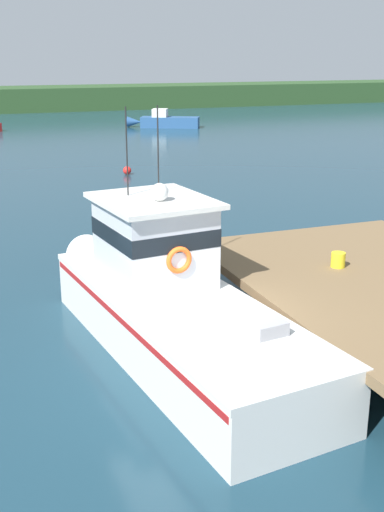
{
  "coord_description": "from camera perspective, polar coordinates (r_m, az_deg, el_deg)",
  "views": [
    {
      "loc": [
        -3.79,
        -10.47,
        5.8
      ],
      "look_at": [
        1.2,
        2.63,
        1.4
      ],
      "focal_mm": 45.28,
      "sensor_mm": 36.0,
      "label": 1
    }
  ],
  "objects": [
    {
      "name": "mooring_buoy_spare_mooring",
      "position": [
        32.79,
        -5.75,
        7.53
      ],
      "size": [
        0.41,
        0.41,
        0.41
      ],
      "primitive_type": "sphere",
      "color": "red",
      "rests_on": "ground"
    },
    {
      "name": "main_fishing_boat",
      "position": [
        13.2,
        -2.11,
        -3.88
      ],
      "size": [
        3.49,
        9.95,
        4.8
      ],
      "color": "silver",
      "rests_on": "ground"
    },
    {
      "name": "ground_plane",
      "position": [
        12.55,
        -0.86,
        -10.09
      ],
      "size": [
        200.0,
        200.0,
        0.0
      ],
      "primitive_type": "plane",
      "color": "#193847"
    },
    {
      "name": "bait_bucket",
      "position": [
        14.88,
        12.78,
        -0.33
      ],
      "size": [
        0.32,
        0.32,
        0.34
      ],
      "primitive_type": "cylinder",
      "color": "yellow",
      "rests_on": "dock"
    },
    {
      "name": "mooring_buoy_outer",
      "position": [
        25.35,
        -1.87,
        4.74
      ],
      "size": [
        0.46,
        0.46,
        0.46
      ],
      "primitive_type": "sphere",
      "color": "#EA5B19",
      "rests_on": "ground"
    },
    {
      "name": "moored_boat_mid_harbor",
      "position": [
        54.05,
        -2.41,
        11.82
      ],
      "size": [
        5.79,
        3.73,
        1.5
      ],
      "color": "#285184",
      "rests_on": "ground"
    }
  ]
}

